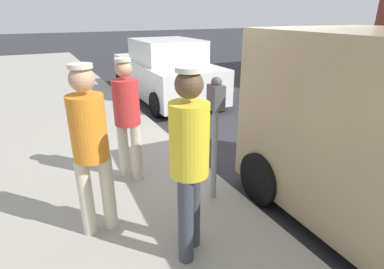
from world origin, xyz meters
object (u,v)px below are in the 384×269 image
at_px(pedestrian_in_orange, 90,143).
at_px(parked_sedan_behind, 165,72).
at_px(pedestrian_in_red, 127,113).
at_px(parking_meter_near, 215,119).
at_px(pedestrian_in_yellow, 189,156).

relative_size(pedestrian_in_orange, parked_sedan_behind, 0.40).
relative_size(pedestrian_in_red, parked_sedan_behind, 0.37).
height_order(parking_meter_near, parked_sedan_behind, parking_meter_near).
distance_m(parking_meter_near, pedestrian_in_yellow, 0.99).
relative_size(parking_meter_near, parked_sedan_behind, 0.34).
height_order(parking_meter_near, pedestrian_in_orange, pedestrian_in_orange).
bearing_deg(pedestrian_in_red, pedestrian_in_yellow, 92.03).
relative_size(parking_meter_near, pedestrian_in_red, 0.92).
height_order(pedestrian_in_orange, pedestrian_in_red, pedestrian_in_orange).
bearing_deg(pedestrian_in_yellow, pedestrian_in_orange, -46.62).
bearing_deg(parking_meter_near, parked_sedan_behind, -106.74).
distance_m(parking_meter_near, parked_sedan_behind, 5.59).
relative_size(pedestrian_in_yellow, pedestrian_in_red, 1.08).
height_order(pedestrian_in_yellow, pedestrian_in_red, pedestrian_in_yellow).
xyz_separation_m(pedestrian_in_red, parked_sedan_behind, (-2.36, -4.36, -0.34)).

